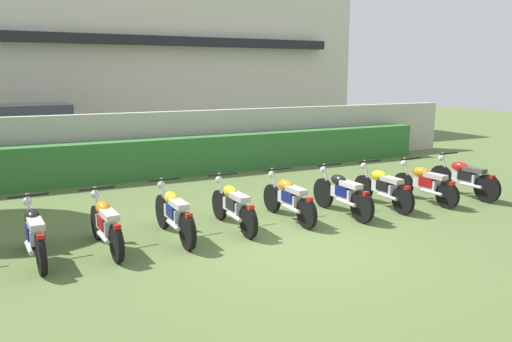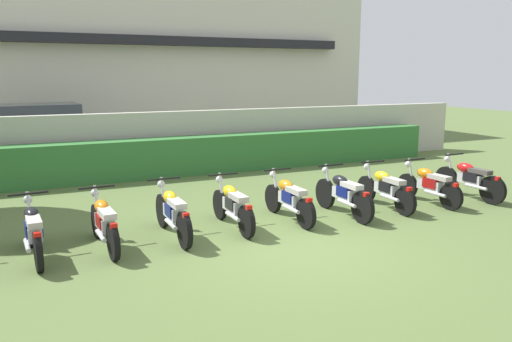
{
  "view_description": "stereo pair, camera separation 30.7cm",
  "coord_description": "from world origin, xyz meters",
  "views": [
    {
      "loc": [
        -4.18,
        -6.81,
        2.82
      ],
      "look_at": [
        0.0,
        1.59,
        0.99
      ],
      "focal_mm": 35.02,
      "sensor_mm": 36.0,
      "label": 1
    },
    {
      "loc": [
        -3.91,
        -6.94,
        2.82
      ],
      "look_at": [
        0.0,
        1.59,
        0.99
      ],
      "focal_mm": 35.02,
      "sensor_mm": 36.0,
      "label": 2
    }
  ],
  "objects": [
    {
      "name": "motorcycle_in_row_3",
      "position": [
        -1.74,
        1.29,
        0.46
      ],
      "size": [
        0.6,
        1.96,
        0.97
      ],
      "rotation": [
        0.0,
        0.0,
        1.59
      ],
      "color": "black",
      "rests_on": "ground"
    },
    {
      "name": "hedge_row",
      "position": [
        0.0,
        6.59,
        0.54
      ],
      "size": [
        16.6,
        0.7,
        1.07
      ],
      "primitive_type": "cube",
      "color": "#337033",
      "rests_on": "ground"
    },
    {
      "name": "building",
      "position": [
        0.0,
        16.42,
        3.9
      ],
      "size": [
        21.85,
        6.5,
        7.79
      ],
      "color": "beige",
      "rests_on": "ground"
    },
    {
      "name": "motorcycle_in_row_4",
      "position": [
        -0.58,
        1.36,
        0.44
      ],
      "size": [
        0.6,
        1.87,
        0.95
      ],
      "rotation": [
        0.0,
        0.0,
        1.58
      ],
      "color": "black",
      "rests_on": "ground"
    },
    {
      "name": "motorcycle_in_row_2",
      "position": [
        -2.91,
        1.21,
        0.44
      ],
      "size": [
        0.6,
        1.85,
        0.95
      ],
      "rotation": [
        0.0,
        0.0,
        1.64
      ],
      "color": "black",
      "rests_on": "ground"
    },
    {
      "name": "motorcycle_in_row_9",
      "position": [
        5.2,
        1.19,
        0.46
      ],
      "size": [
        0.6,
        1.91,
        0.98
      ],
      "rotation": [
        0.0,
        0.0,
        1.63
      ],
      "color": "black",
      "rests_on": "ground"
    },
    {
      "name": "parked_car",
      "position": [
        -3.58,
        10.36,
        0.94
      ],
      "size": [
        4.62,
        2.34,
        1.89
      ],
      "rotation": [
        0.0,
        0.0,
        0.07
      ],
      "color": "black",
      "rests_on": "ground"
    },
    {
      "name": "motorcycle_in_row_5",
      "position": [
        0.61,
        1.37,
        0.44
      ],
      "size": [
        0.6,
        1.87,
        0.95
      ],
      "rotation": [
        0.0,
        0.0,
        1.59
      ],
      "color": "black",
      "rests_on": "ground"
    },
    {
      "name": "motorcycle_in_row_7",
      "position": [
        2.89,
        1.3,
        0.44
      ],
      "size": [
        0.6,
        1.86,
        0.95
      ],
      "rotation": [
        0.0,
        0.0,
        1.56
      ],
      "color": "black",
      "rests_on": "ground"
    },
    {
      "name": "compound_wall",
      "position": [
        0.0,
        7.29,
        0.88
      ],
      "size": [
        20.76,
        0.3,
        1.75
      ],
      "primitive_type": "cube",
      "color": "#BCB7A8",
      "rests_on": "ground"
    },
    {
      "name": "motorcycle_in_row_6",
      "position": [
        1.76,
        1.21,
        0.46
      ],
      "size": [
        0.6,
        1.92,
        0.97
      ],
      "rotation": [
        0.0,
        0.0,
        1.58
      ],
      "color": "black",
      "rests_on": "ground"
    },
    {
      "name": "motorcycle_in_row_8",
      "position": [
        4.02,
        1.21,
        0.44
      ],
      "size": [
        0.6,
        1.81,
        0.94
      ],
      "rotation": [
        0.0,
        0.0,
        1.63
      ],
      "color": "black",
      "rests_on": "ground"
    },
    {
      "name": "ground",
      "position": [
        0.0,
        0.0,
        0.0
      ],
      "size": [
        60.0,
        60.0,
        0.0
      ],
      "primitive_type": "plane",
      "color": "#566B38"
    },
    {
      "name": "motorcycle_in_row_1",
      "position": [
        -3.96,
        1.19,
        0.45
      ],
      "size": [
        0.6,
        1.83,
        0.96
      ],
      "rotation": [
        0.0,
        0.0,
        1.64
      ],
      "color": "black",
      "rests_on": "ground"
    }
  ]
}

